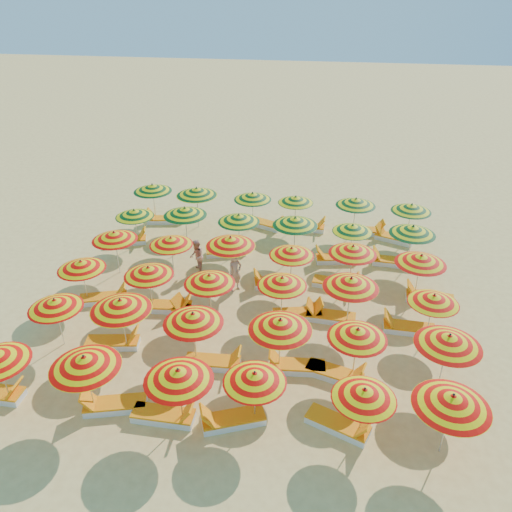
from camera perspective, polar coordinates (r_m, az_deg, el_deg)
name	(u,v)px	position (r m, az deg, el deg)	size (l,w,h in m)	color
ground	(254,300)	(18.73, -0.24, -5.01)	(120.00, 120.00, 0.00)	#F0C66A
umbrella_1	(85,362)	(14.08, -19.00, -11.37)	(2.44, 2.44, 2.00)	silver
umbrella_2	(178,375)	(13.22, -8.87, -13.28)	(2.07, 2.07, 1.93)	silver
umbrella_3	(255,377)	(13.20, -0.15, -13.70)	(2.14, 2.14, 1.78)	silver
umbrella_4	(364,394)	(13.10, 12.28, -15.12)	(1.85, 1.85, 1.75)	silver
umbrella_5	(452,401)	(13.21, 21.52, -15.15)	(1.92, 1.92, 2.00)	silver
umbrella_6	(55,304)	(16.94, -21.99, -5.09)	(2.14, 2.14, 1.81)	silver
umbrella_7	(120,305)	(15.91, -15.23, -5.39)	(2.38, 2.38, 2.03)	silver
umbrella_8	(193,318)	(15.05, -7.20, -7.05)	(1.94, 1.94, 1.94)	silver
umbrella_9	(280,324)	(14.59, 2.79, -7.82)	(2.48, 2.48, 2.01)	silver
umbrella_10	(358,333)	(14.76, 11.54, -8.67)	(2.23, 2.23, 1.85)	silver
umbrella_11	(449,340)	(15.03, 21.18, -8.98)	(2.46, 2.46, 1.99)	silver
umbrella_12	(81,265)	(18.81, -19.36, -0.99)	(1.78, 1.78, 1.81)	silver
umbrella_13	(148,271)	(17.72, -12.19, -1.70)	(2.16, 2.16, 1.85)	silver
umbrella_14	(209,279)	(16.93, -5.35, -2.65)	(1.87, 1.87, 1.86)	silver
umbrella_15	(282,281)	(16.86, 3.00, -2.92)	(1.87, 1.87, 1.80)	silver
umbrella_16	(351,283)	(16.76, 10.81, -2.99)	(2.04, 2.04, 1.99)	silver
umbrella_17	(434,299)	(17.03, 19.66, -4.65)	(2.10, 2.10, 1.75)	silver
umbrella_18	(114,236)	(20.36, -15.88, 2.22)	(2.08, 2.08, 1.90)	silver
umbrella_19	(171,241)	(19.65, -9.70, 1.68)	(2.11, 2.11, 1.80)	silver
umbrella_20	(230,242)	(18.93, -2.94, 1.66)	(2.45, 2.45, 2.03)	silver
umbrella_21	(292,252)	(18.67, 4.10, 0.51)	(2.00, 2.00, 1.80)	silver
umbrella_22	(353,250)	(18.92, 11.02, 0.72)	(2.21, 2.21, 1.91)	silver
umbrella_23	(421,259)	(18.82, 18.35, -0.36)	(1.91, 1.91, 1.95)	silver
umbrella_24	(134,213)	(22.41, -13.73, 4.78)	(1.86, 1.86, 1.78)	silver
umbrella_25	(185,212)	(21.69, -8.12, 5.06)	(2.28, 2.28, 1.99)	silver
umbrella_26	(239,218)	(21.08, -1.98, 4.34)	(2.02, 2.02, 1.89)	silver
umbrella_27	(295,221)	(20.64, 4.50, 3.97)	(2.48, 2.48, 1.99)	silver
umbrella_28	(353,228)	(20.87, 10.98, 3.14)	(1.87, 1.87, 1.75)	silver
umbrella_29	(413,230)	(20.90, 17.49, 2.85)	(2.45, 2.45, 1.96)	silver
umbrella_30	(152,188)	(24.60, -11.75, 7.63)	(2.18, 2.18, 1.94)	silver
umbrella_31	(197,192)	(23.58, -6.80, 7.31)	(2.18, 2.18, 2.05)	silver
umbrella_32	(253,196)	(23.33, -0.39, 6.84)	(2.30, 2.30, 1.86)	silver
umbrella_33	(296,200)	(23.29, 4.56, 6.45)	(2.02, 2.02, 1.75)	silver
umbrella_34	(356,202)	(23.05, 11.35, 6.07)	(2.26, 2.26, 1.91)	silver
umbrella_35	(411,208)	(23.13, 17.35, 5.28)	(2.20, 2.20, 1.87)	silver
lounger_1	(114,405)	(15.03, -15.97, -16.03)	(1.82, 1.03, 0.69)	white
lounger_2	(165,415)	(14.45, -10.36, -17.49)	(1.73, 0.59, 0.69)	white
lounger_3	(232,419)	(14.15, -2.79, -18.16)	(1.82, 1.20, 0.69)	white
lounger_4	(339,425)	(14.19, 9.50, -18.49)	(1.82, 1.18, 0.69)	white
lounger_5	(114,342)	(17.14, -15.91, -9.45)	(1.80, 0.86, 0.69)	white
lounger_6	(214,362)	(15.82, -4.81, -12.00)	(1.76, 0.67, 0.69)	white
lounger_7	(296,366)	(15.67, 4.56, -12.46)	(1.78, 0.73, 0.69)	white
lounger_8	(336,374)	(15.57, 9.10, -13.16)	(1.83, 1.05, 0.69)	white
lounger_9	(105,298)	(19.39, -16.92, -4.61)	(1.83, 1.10, 0.69)	white
lounger_10	(169,306)	(18.38, -9.88, -5.70)	(1.78, 0.75, 0.69)	white
lounger_11	(195,314)	(17.87, -7.02, -6.57)	(1.83, 1.06, 0.69)	white
lounger_12	(299,314)	(17.80, 4.88, -6.62)	(1.82, 0.95, 0.69)	white
lounger_13	(329,316)	(17.81, 8.40, -6.84)	(1.76, 0.68, 0.69)	white
lounger_14	(407,328)	(17.87, 16.93, -7.84)	(1.75, 0.64, 0.69)	white
lounger_15	(275,282)	(19.48, 2.21, -3.01)	(1.82, 0.99, 0.69)	white
lounger_16	(336,283)	(19.64, 9.14, -3.12)	(1.80, 0.81, 0.69)	white
lounger_17	(428,297)	(19.66, 19.10, -4.50)	(1.78, 0.73, 0.69)	white
lounger_18	(128,240)	(23.25, -14.42, 1.75)	(1.83, 1.09, 0.69)	white
lounger_19	(227,251)	(21.66, -3.34, 0.56)	(1.83, 1.08, 0.69)	white
lounger_20	(335,258)	(21.33, 9.04, -0.28)	(1.81, 0.89, 0.69)	white
lounger_21	(392,261)	(21.62, 15.28, -0.59)	(1.76, 0.67, 0.69)	white
lounger_22	(164,220)	(24.90, -10.42, 4.12)	(1.81, 0.86, 0.69)	white
lounger_23	(266,224)	(24.04, 1.11, 3.68)	(1.82, 1.21, 0.69)	white
lounger_24	(307,227)	(23.87, 5.88, 3.32)	(1.75, 0.64, 0.69)	white
lounger_25	(366,231)	(23.91, 12.42, 2.80)	(1.79, 0.77, 0.69)	white
lounger_26	(393,238)	(23.58, 15.42, 2.01)	(1.82, 1.18, 0.69)	white
beachgoer_a	(235,272)	(18.91, -2.40, -1.89)	(0.56, 0.37, 1.55)	tan
beachgoer_b	(197,257)	(20.22, -6.80, -0.06)	(0.69, 0.54, 1.42)	tan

